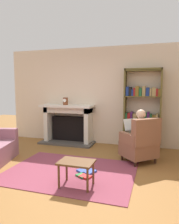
% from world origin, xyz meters
% --- Properties ---
extents(ground, '(14.00, 14.00, 0.00)m').
position_xyz_m(ground, '(0.00, 0.00, 0.00)').
color(ground, brown).
extents(back_wall, '(5.60, 0.10, 2.70)m').
position_xyz_m(back_wall, '(0.00, 2.55, 1.35)').
color(back_wall, beige).
rests_on(back_wall, ground).
extents(area_rug, '(2.40, 1.80, 0.01)m').
position_xyz_m(area_rug, '(0.00, 0.30, 0.01)').
color(area_rug, '#85384A').
rests_on(area_rug, ground).
extents(fireplace, '(1.54, 0.64, 1.10)m').
position_xyz_m(fireplace, '(-0.88, 2.30, 0.58)').
color(fireplace, '#4C4742').
rests_on(fireplace, ground).
extents(mantel_clock, '(0.14, 0.14, 0.21)m').
position_xyz_m(mantel_clock, '(-0.92, 2.20, 1.21)').
color(mantel_clock, brown).
rests_on(mantel_clock, fireplace).
extents(bookshelf, '(0.94, 0.32, 2.07)m').
position_xyz_m(bookshelf, '(1.17, 2.33, 0.99)').
color(bookshelf, brown).
rests_on(bookshelf, ground).
extents(armchair_reading, '(0.89, 0.89, 0.97)m').
position_xyz_m(armchair_reading, '(1.23, 1.22, 0.42)').
color(armchair_reading, '#331E14').
rests_on(armchair_reading, ground).
extents(seated_reader, '(0.58, 0.59, 1.14)m').
position_xyz_m(seated_reader, '(1.15, 1.31, 0.62)').
color(seated_reader, silver).
rests_on(seated_reader, ground).
extents(side_table, '(0.56, 0.39, 0.42)m').
position_xyz_m(side_table, '(0.33, -0.22, 0.36)').
color(side_table, brown).
rests_on(side_table, ground).
extents(scattered_books, '(0.39, 0.51, 0.03)m').
position_xyz_m(scattered_books, '(0.31, 0.28, 0.03)').
color(scattered_books, '#334CA5').
rests_on(scattered_books, area_rug).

